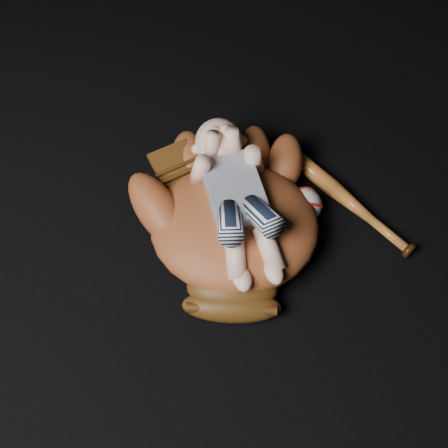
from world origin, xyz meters
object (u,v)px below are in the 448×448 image
object	(u,v)px
baseball_bat	(341,195)
baseball_glove	(235,221)
newborn_baby	(238,199)
baseball	(303,206)

from	to	relation	value
baseball_bat	baseball_glove	bearing A→B (deg)	-171.37
newborn_baby	baseball_bat	world-z (taller)	newborn_baby
baseball_glove	baseball_bat	world-z (taller)	baseball_glove
baseball_glove	newborn_baby	world-z (taller)	newborn_baby
baseball_glove	baseball_bat	size ratio (longest dim) A/B	1.23
baseball_bat	baseball	size ratio (longest dim) A/B	5.02
baseball_glove	baseball	xyz separation A→B (m)	(0.16, 0.02, -0.04)
newborn_baby	baseball	distance (m)	0.18
baseball	newborn_baby	bearing A→B (deg)	-175.41
baseball_glove	baseball_bat	xyz separation A→B (m)	(0.26, 0.04, -0.06)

